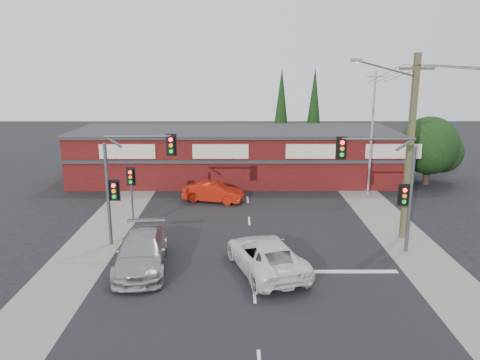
{
  "coord_description": "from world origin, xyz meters",
  "views": [
    {
      "loc": [
        -0.68,
        -21.6,
        9.31
      ],
      "look_at": [
        -0.58,
        3.0,
        3.31
      ],
      "focal_mm": 35.0,
      "sensor_mm": 36.0,
      "label": 1
    }
  ],
  "objects_px": {
    "red_sedan": "(213,192)",
    "utility_pole": "(408,142)",
    "shop_building": "(234,154)",
    "silver_suv": "(142,252)",
    "white_suv": "(266,255)"
  },
  "relations": [
    {
      "from": "red_sedan",
      "to": "utility_pole",
      "type": "height_order",
      "value": "utility_pole"
    },
    {
      "from": "white_suv",
      "to": "shop_building",
      "type": "relative_size",
      "value": 0.21
    },
    {
      "from": "silver_suv",
      "to": "shop_building",
      "type": "bearing_deg",
      "value": 71.13
    },
    {
      "from": "white_suv",
      "to": "utility_pole",
      "type": "bearing_deg",
      "value": -167.71
    },
    {
      "from": "white_suv",
      "to": "shop_building",
      "type": "xyz_separation_m",
      "value": [
        -1.6,
        18.37,
        1.35
      ]
    },
    {
      "from": "shop_building",
      "to": "utility_pole",
      "type": "xyz_separation_m",
      "value": [
        9.36,
        -14.0,
        3.26
      ]
    },
    {
      "from": "shop_building",
      "to": "utility_pole",
      "type": "bearing_deg",
      "value": -56.24
    },
    {
      "from": "silver_suv",
      "to": "utility_pole",
      "type": "xyz_separation_m",
      "value": [
        13.58,
        4.04,
        4.58
      ]
    },
    {
      "from": "shop_building",
      "to": "silver_suv",
      "type": "bearing_deg",
      "value": -103.18
    },
    {
      "from": "shop_building",
      "to": "utility_pole",
      "type": "distance_m",
      "value": 17.15
    },
    {
      "from": "red_sedan",
      "to": "white_suv",
      "type": "bearing_deg",
      "value": -151.14
    },
    {
      "from": "utility_pole",
      "to": "shop_building",
      "type": "bearing_deg",
      "value": 123.76
    },
    {
      "from": "white_suv",
      "to": "red_sedan",
      "type": "bearing_deg",
      "value": -92.35
    },
    {
      "from": "red_sedan",
      "to": "utility_pole",
      "type": "distance_m",
      "value": 13.78
    },
    {
      "from": "red_sedan",
      "to": "utility_pole",
      "type": "bearing_deg",
      "value": -109.47
    }
  ]
}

